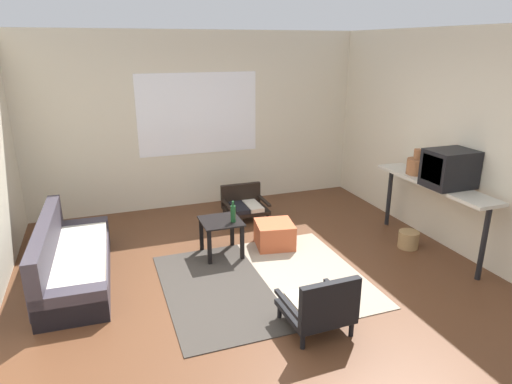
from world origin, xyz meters
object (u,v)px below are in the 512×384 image
(ottoman_orange, at_px, (274,235))
(console_shelf, at_px, (434,189))
(couch, at_px, (71,261))
(glass_bottle, at_px, (233,213))
(wicker_basket, at_px, (408,240))
(armchair_striped_foreground, at_px, (320,306))
(coffee_table, at_px, (221,229))
(crt_television, at_px, (450,169))
(armchair_by_window, at_px, (244,204))
(clay_vase, at_px, (417,165))

(ottoman_orange, height_order, console_shelf, console_shelf)
(couch, bearing_deg, ottoman_orange, 0.48)
(glass_bottle, bearing_deg, wicker_basket, -13.81)
(armchair_striped_foreground, bearing_deg, coffee_table, 102.61)
(couch, bearing_deg, wicker_basket, -8.40)
(console_shelf, xyz_separation_m, crt_television, (-0.00, -0.21, 0.32))
(wicker_basket, bearing_deg, armchair_striped_foreground, -147.96)
(console_shelf, relative_size, glass_bottle, 6.95)
(couch, relative_size, ottoman_orange, 4.25)
(armchair_by_window, relative_size, console_shelf, 0.34)
(console_shelf, bearing_deg, coffee_table, 164.06)
(ottoman_orange, relative_size, crt_television, 0.87)
(armchair_striped_foreground, xyz_separation_m, clay_vase, (2.12, 1.45, 0.75))
(clay_vase, height_order, glass_bottle, clay_vase)
(armchair_striped_foreground, bearing_deg, crt_television, 22.69)
(armchair_striped_foreground, relative_size, clay_vase, 1.82)
(crt_television, distance_m, clay_vase, 0.57)
(crt_television, height_order, wicker_basket, crt_television)
(armchair_striped_foreground, bearing_deg, console_shelf, 27.38)
(glass_bottle, bearing_deg, console_shelf, -14.84)
(clay_vase, xyz_separation_m, glass_bottle, (-2.39, 0.28, -0.45))
(coffee_table, bearing_deg, console_shelf, -15.94)
(coffee_table, height_order, crt_television, crt_television)
(clay_vase, bearing_deg, coffee_table, 171.65)
(armchair_by_window, relative_size, ottoman_orange, 1.34)
(glass_bottle, bearing_deg, ottoman_orange, 8.10)
(console_shelf, height_order, wicker_basket, console_shelf)
(ottoman_orange, distance_m, glass_bottle, 0.71)
(coffee_table, relative_size, armchair_striped_foreground, 0.84)
(couch, relative_size, wicker_basket, 7.69)
(armchair_by_window, xyz_separation_m, crt_television, (1.87, -2.01, 0.89))
(ottoman_orange, height_order, clay_vase, clay_vase)
(armchair_by_window, xyz_separation_m, glass_bottle, (-0.52, -1.16, 0.34))
(armchair_by_window, height_order, wicker_basket, armchair_by_window)
(wicker_basket, bearing_deg, clay_vase, 50.32)
(couch, relative_size, armchair_striped_foreground, 3.31)
(clay_vase, relative_size, wicker_basket, 1.28)
(ottoman_orange, relative_size, console_shelf, 0.26)
(armchair_by_window, distance_m, armchair_striped_foreground, 2.90)
(armchair_striped_foreground, height_order, crt_television, crt_television)
(console_shelf, distance_m, crt_television, 0.38)
(coffee_table, distance_m, armchair_striped_foreground, 1.86)
(couch, xyz_separation_m, wicker_basket, (4.04, -0.60, -0.11))
(couch, height_order, clay_vase, clay_vase)
(couch, xyz_separation_m, console_shelf, (4.25, -0.69, 0.58))
(ottoman_orange, bearing_deg, crt_television, -27.11)
(coffee_table, height_order, armchair_by_window, armchair_by_window)
(console_shelf, distance_m, wicker_basket, 0.72)
(coffee_table, bearing_deg, armchair_striped_foreground, -77.39)
(console_shelf, bearing_deg, couch, 170.73)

